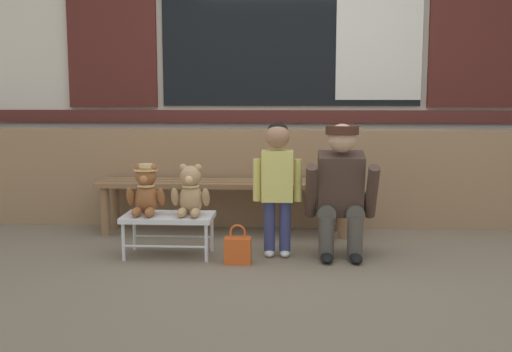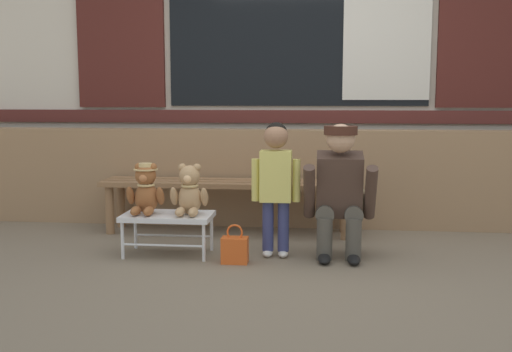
{
  "view_description": "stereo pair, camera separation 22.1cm",
  "coord_description": "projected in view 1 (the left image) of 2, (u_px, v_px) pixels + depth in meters",
  "views": [
    {
      "loc": [
        0.01,
        -3.86,
        1.13
      ],
      "look_at": [
        -0.25,
        0.56,
        0.55
      ],
      "focal_mm": 42.3,
      "sensor_mm": 36.0,
      "label": 1
    },
    {
      "loc": [
        0.23,
        -3.84,
        1.13
      ],
      "look_at": [
        -0.25,
        0.56,
        0.55
      ],
      "focal_mm": 42.3,
      "sensor_mm": 36.0,
      "label": 2
    }
  ],
  "objects": [
    {
      "name": "ground_plane",
      "position": [
        289.0,
        270.0,
        3.97
      ],
      "size": [
        60.0,
        60.0,
        0.0
      ],
      "primitive_type": "plane",
      "color": "#756651"
    },
    {
      "name": "brick_low_wall",
      "position": [
        290.0,
        178.0,
        5.33
      ],
      "size": [
        8.03,
        0.25,
        0.85
      ],
      "primitive_type": "cube",
      "color": "#997551",
      "rests_on": "ground"
    },
    {
      "name": "shop_facade",
      "position": [
        291.0,
        24.0,
        5.66
      ],
      "size": [
        8.2,
        0.26,
        3.63
      ],
      "color": "beige",
      "rests_on": "ground"
    },
    {
      "name": "wooden_bench_long",
      "position": [
        224.0,
        189.0,
        5.0
      ],
      "size": [
        2.1,
        0.4,
        0.44
      ],
      "color": "#8E6642",
      "rests_on": "ground"
    },
    {
      "name": "small_display_bench",
      "position": [
        169.0,
        219.0,
        4.3
      ],
      "size": [
        0.64,
        0.36,
        0.3
      ],
      "color": "silver",
      "rests_on": "ground"
    },
    {
      "name": "teddy_bear_with_hat",
      "position": [
        146.0,
        190.0,
        4.28
      ],
      "size": [
        0.28,
        0.27,
        0.36
      ],
      "color": "#93562D",
      "rests_on": "small_display_bench"
    },
    {
      "name": "teddy_bear_plain",
      "position": [
        191.0,
        192.0,
        4.26
      ],
      "size": [
        0.28,
        0.26,
        0.36
      ],
      "color": "tan",
      "rests_on": "small_display_bench"
    },
    {
      "name": "child_standing",
      "position": [
        277.0,
        174.0,
        4.25
      ],
      "size": [
        0.35,
        0.18,
        0.96
      ],
      "color": "navy",
      "rests_on": "ground"
    },
    {
      "name": "adult_crouching",
      "position": [
        342.0,
        190.0,
        4.25
      ],
      "size": [
        0.5,
        0.49,
        0.95
      ],
      "color": "#4C473D",
      "rests_on": "ground"
    },
    {
      "name": "handbag_on_ground",
      "position": [
        238.0,
        250.0,
        4.12
      ],
      "size": [
        0.18,
        0.11,
        0.27
      ],
      "color": "#DB561E",
      "rests_on": "ground"
    }
  ]
}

